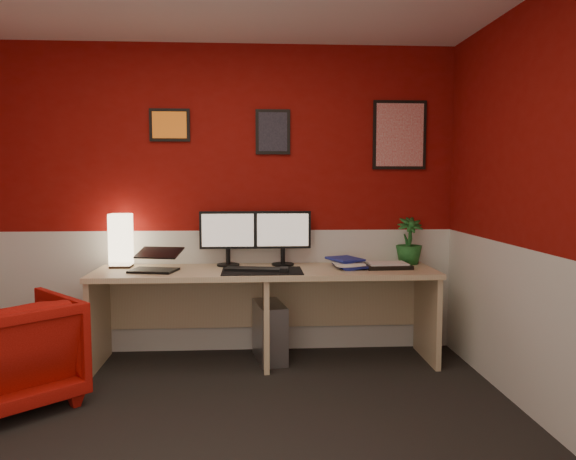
# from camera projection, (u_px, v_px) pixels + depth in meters

# --- Properties ---
(ground) EXTENTS (4.00, 3.50, 0.01)m
(ground) POSITION_uv_depth(u_px,v_px,m) (188.00, 450.00, 2.95)
(ground) COLOR black
(ground) RESTS_ON ground
(wall_back) EXTENTS (4.00, 0.01, 2.50)m
(wall_back) POSITION_uv_depth(u_px,v_px,m) (210.00, 200.00, 4.58)
(wall_back) COLOR maroon
(wall_back) RESTS_ON ground
(wall_front) EXTENTS (4.00, 0.01, 2.50)m
(wall_front) POSITION_uv_depth(u_px,v_px,m) (78.00, 265.00, 1.10)
(wall_front) COLOR maroon
(wall_front) RESTS_ON ground
(wall_right) EXTENTS (0.01, 3.50, 2.50)m
(wall_right) POSITION_uv_depth(u_px,v_px,m) (567.00, 211.00, 2.97)
(wall_right) COLOR maroon
(wall_right) RESTS_ON ground
(wainscot_back) EXTENTS (4.00, 0.01, 1.00)m
(wainscot_back) POSITION_uv_depth(u_px,v_px,m) (211.00, 291.00, 4.64)
(wainscot_back) COLOR silver
(wainscot_back) RESTS_ON ground
(wainscot_right) EXTENTS (0.01, 3.50, 1.00)m
(wainscot_right) POSITION_uv_depth(u_px,v_px,m) (560.00, 350.00, 3.03)
(wainscot_right) COLOR silver
(wainscot_right) RESTS_ON ground
(desk) EXTENTS (2.60, 0.65, 0.73)m
(desk) POSITION_uv_depth(u_px,v_px,m) (266.00, 316.00, 4.34)
(desk) COLOR tan
(desk) RESTS_ON ground
(shoji_lamp) EXTENTS (0.16, 0.16, 0.40)m
(shoji_lamp) POSITION_uv_depth(u_px,v_px,m) (121.00, 242.00, 4.40)
(shoji_lamp) COLOR #FFE5B2
(shoji_lamp) RESTS_ON desk
(laptop) EXTENTS (0.37, 0.30, 0.22)m
(laptop) POSITION_uv_depth(u_px,v_px,m) (153.00, 257.00, 4.19)
(laptop) COLOR black
(laptop) RESTS_ON desk
(monitor_left) EXTENTS (0.45, 0.06, 0.58)m
(monitor_left) POSITION_uv_depth(u_px,v_px,m) (228.00, 230.00, 4.46)
(monitor_left) COLOR black
(monitor_left) RESTS_ON desk
(monitor_right) EXTENTS (0.45, 0.06, 0.58)m
(monitor_right) POSITION_uv_depth(u_px,v_px,m) (283.00, 229.00, 4.50)
(monitor_right) COLOR black
(monitor_right) RESTS_ON desk
(desk_mat) EXTENTS (0.60, 0.38, 0.01)m
(desk_mat) POSITION_uv_depth(u_px,v_px,m) (262.00, 271.00, 4.22)
(desk_mat) COLOR black
(desk_mat) RESTS_ON desk
(keyboard) EXTENTS (0.44, 0.22, 0.02)m
(keyboard) POSITION_uv_depth(u_px,v_px,m) (253.00, 269.00, 4.24)
(keyboard) COLOR black
(keyboard) RESTS_ON desk_mat
(mouse) EXTENTS (0.07, 0.11, 0.03)m
(mouse) POSITION_uv_depth(u_px,v_px,m) (284.00, 269.00, 4.18)
(mouse) COLOR black
(mouse) RESTS_ON desk_mat
(book_bottom) EXTENTS (0.27, 0.34, 0.03)m
(book_bottom) POSITION_uv_depth(u_px,v_px,m) (337.00, 266.00, 4.36)
(book_bottom) COLOR navy
(book_bottom) RESTS_ON desk
(book_middle) EXTENTS (0.23, 0.32, 0.02)m
(book_middle) POSITION_uv_depth(u_px,v_px,m) (333.00, 263.00, 4.36)
(book_middle) COLOR silver
(book_middle) RESTS_ON book_bottom
(book_top) EXTENTS (0.30, 0.34, 0.03)m
(book_top) POSITION_uv_depth(u_px,v_px,m) (334.00, 260.00, 4.35)
(book_top) COLOR navy
(book_top) RESTS_ON book_middle
(zen_tray) EXTENTS (0.36, 0.27, 0.03)m
(zen_tray) POSITION_uv_depth(u_px,v_px,m) (387.00, 266.00, 4.38)
(zen_tray) COLOR black
(zen_tray) RESTS_ON desk
(potted_plant) EXTENTS (0.21, 0.21, 0.38)m
(potted_plant) POSITION_uv_depth(u_px,v_px,m) (409.00, 241.00, 4.57)
(potted_plant) COLOR #19591E
(potted_plant) RESTS_ON desk
(pc_tower) EXTENTS (0.27, 0.48, 0.45)m
(pc_tower) POSITION_uv_depth(u_px,v_px,m) (270.00, 332.00, 4.42)
(pc_tower) COLOR #99999E
(pc_tower) RESTS_ON ground
(armchair) EXTENTS (1.05, 1.05, 0.69)m
(armchair) POSITION_uv_depth(u_px,v_px,m) (8.00, 353.00, 3.50)
(armchair) COLOR #B2170F
(armchair) RESTS_ON ground
(art_left) EXTENTS (0.32, 0.02, 0.26)m
(art_left) POSITION_uv_depth(u_px,v_px,m) (170.00, 125.00, 4.49)
(art_left) COLOR orange
(art_left) RESTS_ON wall_back
(art_center) EXTENTS (0.28, 0.02, 0.36)m
(art_center) POSITION_uv_depth(u_px,v_px,m) (273.00, 132.00, 4.55)
(art_center) COLOR black
(art_center) RESTS_ON wall_back
(art_right) EXTENTS (0.44, 0.02, 0.56)m
(art_right) POSITION_uv_depth(u_px,v_px,m) (400.00, 135.00, 4.62)
(art_right) COLOR red
(art_right) RESTS_ON wall_back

